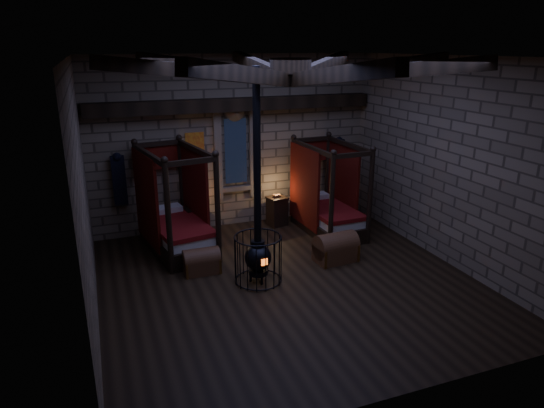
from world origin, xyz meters
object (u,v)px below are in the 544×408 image
object	(u,v)px
trunk_right	(336,248)
bed_right	(327,210)
trunk_left	(202,262)
stove	(258,253)
bed_left	(176,225)

from	to	relation	value
trunk_right	bed_right	bearing A→B (deg)	65.03
trunk_left	stove	world-z (taller)	stove
trunk_left	stove	size ratio (longest dim) A/B	0.18
bed_left	bed_right	world-z (taller)	bed_left
trunk_right	stove	bearing A→B (deg)	-174.76
trunk_left	stove	distance (m)	1.27
bed_right	stove	distance (m)	3.17
trunk_left	stove	bearing A→B (deg)	-38.77
trunk_left	trunk_right	xyz separation A→B (m)	(2.79, -0.45, 0.05)
bed_left	bed_right	bearing A→B (deg)	-12.13
bed_left	stove	bearing A→B (deg)	-70.67
trunk_left	trunk_right	size ratio (longest dim) A/B	0.79
bed_right	trunk_right	xyz separation A→B (m)	(-0.61, -1.66, -0.25)
bed_left	trunk_right	size ratio (longest dim) A/B	2.57
bed_left	trunk_right	world-z (taller)	bed_left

